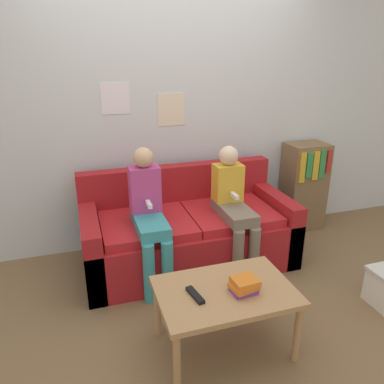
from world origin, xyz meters
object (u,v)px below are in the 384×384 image
object	(u,v)px
couch	(187,232)
bookshelf	(304,186)
coffee_table	(225,296)
person_left	(149,212)
person_right	(234,204)
tv_remote	(195,295)

from	to	relation	value
couch	bookshelf	distance (m)	1.42
couch	coffee_table	distance (m)	1.09
couch	bookshelf	bearing A→B (deg)	12.80
coffee_table	bookshelf	bearing A→B (deg)	43.64
person_left	person_right	size ratio (longest dim) A/B	1.04
couch	person_left	xyz separation A→B (m)	(-0.37, -0.20, 0.33)
bookshelf	couch	bearing A→B (deg)	-167.20
couch	person_right	world-z (taller)	person_right
coffee_table	person_right	xyz separation A→B (m)	(0.43, 0.88, 0.21)
person_left	person_right	world-z (taller)	person_left
person_left	bookshelf	distance (m)	1.82
coffee_table	person_left	bearing A→B (deg)	107.62
tv_remote	coffee_table	bearing A→B (deg)	-6.65
tv_remote	person_left	bearing A→B (deg)	84.88
person_right	person_left	bearing A→B (deg)	179.58
tv_remote	bookshelf	bearing A→B (deg)	29.82
person_right	bookshelf	world-z (taller)	person_right
person_right	bookshelf	xyz separation A→B (m)	(1.03, 0.51, -0.13)
couch	person_right	xyz separation A→B (m)	(0.34, -0.20, 0.31)
coffee_table	bookshelf	xyz separation A→B (m)	(1.46, 1.40, 0.08)
person_left	person_right	distance (m)	0.72
person_left	person_right	xyz separation A→B (m)	(0.72, -0.01, -0.02)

